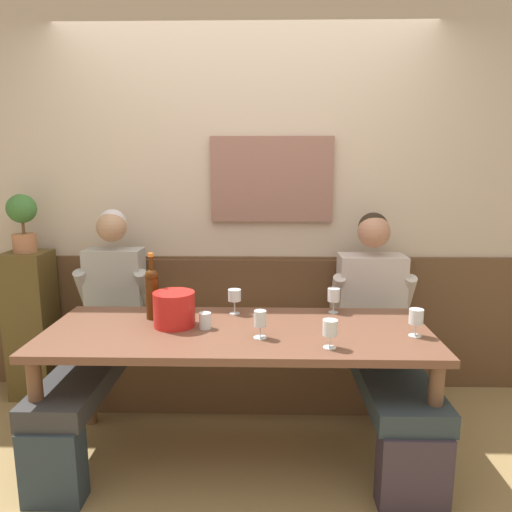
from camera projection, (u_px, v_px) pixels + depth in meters
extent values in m
cube|color=olive|center=(237.00, 475.00, 2.47)|extent=(6.80, 6.80, 0.02)
cube|color=beige|center=(245.00, 192.00, 3.28)|extent=(6.80, 0.08, 2.80)
cube|color=#8C6155|center=(272.00, 179.00, 3.20)|extent=(0.83, 0.04, 0.57)
cube|color=brown|center=(245.00, 322.00, 3.40)|extent=(6.80, 0.03, 0.96)
cube|color=brown|center=(244.00, 369.00, 3.23)|extent=(2.32, 0.42, 0.44)
cube|color=brown|center=(244.00, 335.00, 3.18)|extent=(2.27, 0.39, 0.05)
cube|color=brown|center=(245.00, 291.00, 3.32)|extent=(2.32, 0.04, 0.45)
cube|color=brown|center=(238.00, 333.00, 2.50)|extent=(2.02, 0.78, 0.04)
cylinder|color=brown|center=(39.00, 427.00, 2.27)|extent=(0.07, 0.07, 0.69)
cylinder|color=brown|center=(433.00, 432.00, 2.23)|extent=(0.07, 0.07, 0.69)
cylinder|color=brown|center=(88.00, 370.00, 2.90)|extent=(0.07, 0.07, 0.69)
cylinder|color=brown|center=(396.00, 373.00, 2.86)|extent=(0.07, 0.07, 0.69)
cube|color=#28353F|center=(53.00, 466.00, 2.23)|extent=(0.28, 0.14, 0.38)
cube|color=#313233|center=(87.00, 374.00, 2.65)|extent=(0.31, 1.05, 0.11)
cube|color=#989993|center=(116.00, 290.00, 3.14)|extent=(0.37, 0.19, 0.55)
sphere|color=#A67E5F|center=(112.00, 227.00, 3.05)|extent=(0.19, 0.19, 0.19)
sphere|color=beige|center=(113.00, 223.00, 3.07)|extent=(0.18, 0.18, 0.18)
cylinder|color=#989993|center=(84.00, 287.00, 3.10)|extent=(0.08, 0.20, 0.27)
cylinder|color=#989993|center=(143.00, 287.00, 3.10)|extent=(0.08, 0.20, 0.27)
cube|color=#362B37|center=(413.00, 471.00, 2.19)|extent=(0.32, 0.14, 0.38)
cube|color=#29353C|center=(390.00, 377.00, 2.61)|extent=(0.36, 1.04, 0.11)
cube|color=#BCB1AB|center=(371.00, 294.00, 3.11)|extent=(0.42, 0.23, 0.52)
sphere|color=#AB765C|center=(374.00, 232.00, 3.02)|extent=(0.21, 0.21, 0.21)
sphere|color=black|center=(373.00, 227.00, 3.04)|extent=(0.19, 0.19, 0.19)
cylinder|color=#BCB1AB|center=(337.00, 292.00, 3.06)|extent=(0.08, 0.20, 0.27)
cylinder|color=#BCB1AB|center=(407.00, 293.00, 3.05)|extent=(0.08, 0.20, 0.27)
cylinder|color=red|center=(174.00, 309.00, 2.53)|extent=(0.22, 0.22, 0.19)
cylinder|color=#492209|center=(152.00, 298.00, 2.65)|extent=(0.07, 0.07, 0.23)
sphere|color=#492209|center=(151.00, 276.00, 2.62)|extent=(0.07, 0.07, 0.07)
cylinder|color=#492209|center=(151.00, 265.00, 2.61)|extent=(0.03, 0.03, 0.10)
cylinder|color=orange|center=(151.00, 255.00, 2.60)|extent=(0.03, 0.03, 0.02)
cylinder|color=silver|center=(415.00, 336.00, 2.39)|extent=(0.06, 0.06, 0.00)
cylinder|color=silver|center=(415.00, 329.00, 2.38)|extent=(0.01, 0.01, 0.06)
cylinder|color=silver|center=(416.00, 316.00, 2.37)|extent=(0.07, 0.07, 0.08)
cylinder|color=silver|center=(333.00, 312.00, 2.78)|extent=(0.06, 0.06, 0.00)
cylinder|color=silver|center=(333.00, 306.00, 2.77)|extent=(0.01, 0.01, 0.06)
cylinder|color=silver|center=(334.00, 295.00, 2.76)|extent=(0.07, 0.07, 0.08)
cylinder|color=beige|center=(334.00, 299.00, 2.76)|extent=(0.06, 0.06, 0.03)
cylinder|color=silver|center=(329.00, 347.00, 2.23)|extent=(0.06, 0.06, 0.00)
cylinder|color=silver|center=(330.00, 341.00, 2.23)|extent=(0.01, 0.01, 0.06)
cylinder|color=silver|center=(330.00, 328.00, 2.22)|extent=(0.07, 0.07, 0.07)
cylinder|color=silver|center=(260.00, 337.00, 2.37)|extent=(0.07, 0.07, 0.00)
cylinder|color=silver|center=(260.00, 332.00, 2.36)|extent=(0.01, 0.01, 0.06)
cylinder|color=silver|center=(260.00, 318.00, 2.35)|extent=(0.06, 0.06, 0.08)
cylinder|color=beige|center=(260.00, 324.00, 2.35)|extent=(0.05, 0.05, 0.02)
cylinder|color=silver|center=(235.00, 313.00, 2.75)|extent=(0.06, 0.06, 0.00)
cylinder|color=silver|center=(235.00, 307.00, 2.75)|extent=(0.01, 0.01, 0.07)
cylinder|color=silver|center=(235.00, 295.00, 2.73)|extent=(0.08, 0.08, 0.07)
cylinder|color=#E9E791|center=(235.00, 299.00, 2.74)|extent=(0.07, 0.07, 0.02)
cylinder|color=silver|center=(205.00, 321.00, 2.49)|extent=(0.06, 0.06, 0.09)
cube|color=brown|center=(32.00, 325.00, 3.26)|extent=(0.28, 0.28, 1.01)
cylinder|color=#AC6E4A|center=(25.00, 243.00, 3.15)|extent=(0.15, 0.15, 0.12)
cylinder|color=brown|center=(23.00, 227.00, 3.13)|extent=(0.02, 0.02, 0.09)
sphere|color=#3B7033|center=(22.00, 209.00, 3.11)|extent=(0.19, 0.19, 0.19)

